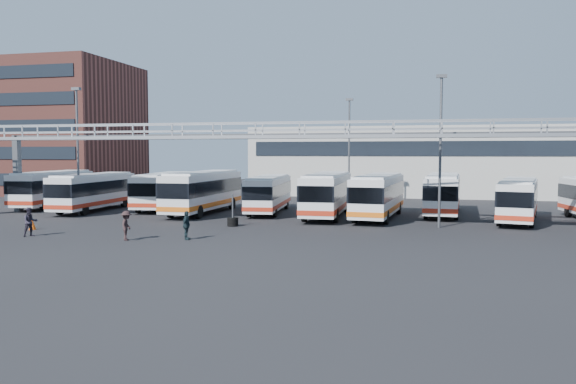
% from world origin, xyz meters
% --- Properties ---
extents(ground, '(140.00, 140.00, 0.00)m').
position_xyz_m(ground, '(0.00, 0.00, 0.00)').
color(ground, black).
rests_on(ground, ground).
extents(gantry, '(51.40, 5.15, 7.10)m').
position_xyz_m(gantry, '(0.00, 5.87, 5.51)').
color(gantry, '#9A9CA2').
rests_on(gantry, ground).
extents(apartment_building, '(18.00, 15.00, 16.00)m').
position_xyz_m(apartment_building, '(-34.00, 30.00, 8.00)').
color(apartment_building, brown).
rests_on(apartment_building, ground).
extents(warehouse, '(42.00, 14.00, 8.00)m').
position_xyz_m(warehouse, '(12.00, 38.00, 4.00)').
color(warehouse, '#9E9E99').
rests_on(warehouse, ground).
extents(light_pole_left, '(0.70, 0.35, 10.21)m').
position_xyz_m(light_pole_left, '(-16.00, 8.00, 5.73)').
color(light_pole_left, '#4C4F54').
rests_on(light_pole_left, ground).
extents(light_pole_mid, '(0.70, 0.35, 10.21)m').
position_xyz_m(light_pole_mid, '(12.00, 7.00, 5.73)').
color(light_pole_mid, '#4C4F54').
rests_on(light_pole_mid, ground).
extents(light_pole_back, '(0.70, 0.35, 10.21)m').
position_xyz_m(light_pole_back, '(4.00, 22.00, 5.73)').
color(light_pole_back, '#4C4F54').
rests_on(light_pole_back, ground).
extents(bus_0, '(3.74, 11.14, 3.32)m').
position_xyz_m(bus_0, '(-22.42, 13.54, 1.84)').
color(bus_0, silver).
rests_on(bus_0, ground).
extents(bus_1, '(2.95, 10.76, 3.24)m').
position_xyz_m(bus_1, '(-16.77, 11.30, 1.79)').
color(bus_1, silver).
rests_on(bus_1, ground).
extents(bus_2, '(3.78, 10.81, 3.22)m').
position_xyz_m(bus_2, '(-11.66, 14.28, 1.78)').
color(bus_2, silver).
rests_on(bus_2, ground).
extents(bus_3, '(2.86, 11.52, 3.49)m').
position_xyz_m(bus_3, '(-6.82, 11.71, 1.93)').
color(bus_3, silver).
rests_on(bus_3, ground).
extents(bus_4, '(3.32, 10.38, 3.10)m').
position_xyz_m(bus_4, '(-1.64, 13.41, 1.71)').
color(bus_4, silver).
rests_on(bus_4, ground).
extents(bus_5, '(2.84, 11.33, 3.43)m').
position_xyz_m(bus_5, '(3.61, 11.61, 1.90)').
color(bus_5, silver).
rests_on(bus_5, ground).
extents(bus_6, '(3.49, 11.24, 3.36)m').
position_xyz_m(bus_6, '(7.61, 11.50, 1.86)').
color(bus_6, silver).
rests_on(bus_6, ground).
extents(bus_7, '(3.28, 11.00, 3.29)m').
position_xyz_m(bus_7, '(12.52, 15.18, 1.82)').
color(bus_7, silver).
rests_on(bus_7, ground).
extents(bus_8, '(4.41, 10.54, 3.12)m').
position_xyz_m(bus_8, '(17.72, 11.76, 1.73)').
color(bus_8, silver).
rests_on(bus_8, ground).
extents(pedestrian_b, '(1.05, 1.08, 1.76)m').
position_xyz_m(pedestrian_b, '(-12.11, -2.79, 0.88)').
color(pedestrian_b, '#26212E').
rests_on(pedestrian_b, ground).
extents(pedestrian_c, '(0.90, 1.23, 1.71)m').
position_xyz_m(pedestrian_c, '(-5.67, -2.84, 0.86)').
color(pedestrian_c, black).
rests_on(pedestrian_c, ground).
extents(pedestrian_d, '(0.47, 1.00, 1.67)m').
position_xyz_m(pedestrian_d, '(-2.41, -1.82, 0.84)').
color(pedestrian_d, '#19282E').
rests_on(pedestrian_d, ground).
extents(cone_right, '(0.53, 0.53, 0.73)m').
position_xyz_m(cone_right, '(-14.01, -0.19, 0.37)').
color(cone_right, '#F2550D').
rests_on(cone_right, ground).
extents(tire_stack, '(0.76, 0.76, 2.18)m').
position_xyz_m(tire_stack, '(-1.77, 4.50, 0.37)').
color(tire_stack, black).
rests_on(tire_stack, ground).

